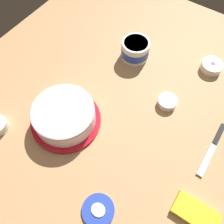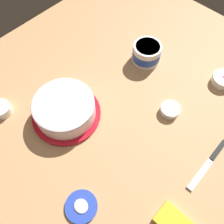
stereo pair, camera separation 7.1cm
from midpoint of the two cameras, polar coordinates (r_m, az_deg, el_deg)
ground_plane at (r=0.93m, az=8.18°, el=-1.41°), size 1.54×1.54×0.00m
frosted_cake at (r=0.90m, az=-9.32°, el=0.61°), size 0.27×0.27×0.10m
frosting_tub at (r=1.08m, az=10.40°, el=13.91°), size 0.13×0.13×0.09m
frosting_tub_lid at (r=0.82m, az=-4.92°, el=-22.25°), size 0.11×0.11×0.02m
spreading_knife at (r=0.93m, az=25.15°, el=-10.70°), size 0.02×0.24×0.01m
sprinkle_bowl_yellow at (r=0.96m, az=16.07°, el=0.39°), size 0.08×0.08×0.03m
sprinkle_bowl_pink at (r=1.00m, az=-23.82°, el=0.52°), size 0.08×0.08×0.04m
sprinkle_bowl_rainbow at (r=1.12m, az=27.23°, el=6.95°), size 0.09×0.09×0.04m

